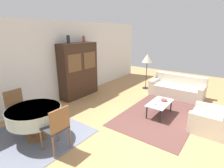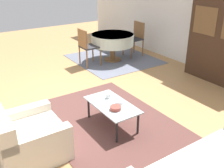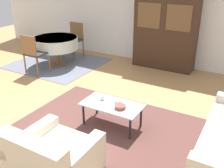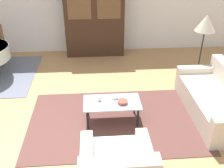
{
  "view_description": "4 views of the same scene",
  "coord_description": "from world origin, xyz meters",
  "views": [
    {
      "loc": [
        -3.55,
        -1.36,
        2.37
      ],
      "look_at": [
        0.2,
        1.4,
        0.95
      ],
      "focal_mm": 28.0,
      "sensor_mm": 36.0,
      "label": 1
    },
    {
      "loc": [
        4.06,
        -1.75,
        2.4
      ],
      "look_at": [
        1.01,
        0.28,
        0.75
      ],
      "focal_mm": 42.0,
      "sensor_mm": 36.0,
      "label": 2
    },
    {
      "loc": [
        2.83,
        -2.9,
        2.39
      ],
      "look_at": [
        1.01,
        0.28,
        0.75
      ],
      "focal_mm": 42.0,
      "sensor_mm": 36.0,
      "label": 3
    },
    {
      "loc": [
        0.73,
        -3.43,
        2.87
      ],
      "look_at": [
        1.01,
        0.28,
        0.75
      ],
      "focal_mm": 42.0,
      "sensor_mm": 36.0,
      "label": 4
    }
  ],
  "objects": [
    {
      "name": "cup",
      "position": [
        0.79,
        0.34,
        0.44
      ],
      "size": [
        0.08,
        0.08,
        0.08
      ],
      "color": "white",
      "rests_on": "coffee_table"
    },
    {
      "name": "bowl_small",
      "position": [
        1.06,
        0.4,
        0.42
      ],
      "size": [
        0.12,
        0.12,
        0.04
      ],
      "color": "white",
      "rests_on": "coffee_table"
    },
    {
      "name": "wall_back",
      "position": [
        0.0,
        3.63,
        1.35
      ],
      "size": [
        10.0,
        0.06,
        2.7
      ],
      "color": "white",
      "rests_on": "ground_plane"
    },
    {
      "name": "dining_rug",
      "position": [
        -1.8,
        2.2,
        0.01
      ],
      "size": [
        2.23,
        2.1,
        0.01
      ],
      "color": "slate",
      "rests_on": "ground_plane"
    },
    {
      "name": "area_rug",
      "position": [
        1.06,
        0.27,
        0.01
      ],
      "size": [
        3.02,
        1.94,
        0.01
      ],
      "color": "brown",
      "rests_on": "ground_plane"
    },
    {
      "name": "display_cabinet",
      "position": [
        0.77,
        3.35,
        0.99
      ],
      "size": [
        1.53,
        0.48,
        1.97
      ],
      "color": "#382316",
      "rests_on": "ground_plane"
    },
    {
      "name": "bowl",
      "position": [
        1.18,
        0.23,
        0.43
      ],
      "size": [
        0.17,
        0.17,
        0.06
      ],
      "color": "#9E4238",
      "rests_on": "coffee_table"
    },
    {
      "name": "dining_chair_near",
      "position": [
        -1.74,
        1.33,
        0.57
      ],
      "size": [
        0.44,
        0.44,
        0.96
      ],
      "color": "brown",
      "rests_on": "dining_rug"
    },
    {
      "name": "coffee_table",
      "position": [
        1.01,
        0.28,
        0.36
      ],
      "size": [
        0.97,
        0.52,
        0.39
      ],
      "color": "black",
      "rests_on": "area_rug"
    },
    {
      "name": "dining_table",
      "position": [
        -1.74,
        2.13,
        0.59
      ],
      "size": [
        1.16,
        1.16,
        0.73
      ],
      "color": "brown",
      "rests_on": "dining_rug"
    },
    {
      "name": "armchair",
      "position": [
        0.97,
        -1.09,
        0.28
      ],
      "size": [
        0.92,
        0.88,
        0.74
      ],
      "color": "beige",
      "rests_on": "ground_plane"
    },
    {
      "name": "dining_chair_far",
      "position": [
        -1.74,
        2.92,
        0.57
      ],
      "size": [
        0.44,
        0.44,
        0.96
      ],
      "rotation": [
        0.0,
        0.0,
        3.14
      ],
      "color": "brown",
      "rests_on": "dining_rug"
    },
    {
      "name": "ground_plane",
      "position": [
        0.0,
        0.0,
        0.0
      ],
      "size": [
        14.0,
        14.0,
        0.0
      ],
      "primitive_type": "plane",
      "color": "tan"
    }
  ]
}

